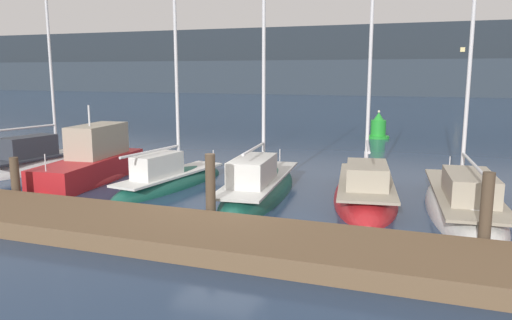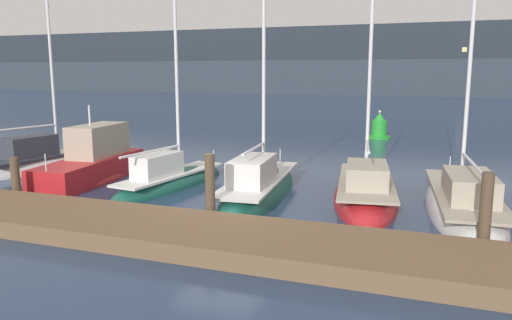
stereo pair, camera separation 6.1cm
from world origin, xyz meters
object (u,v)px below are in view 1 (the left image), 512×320
at_px(motorboat_berth_3, 92,170).
at_px(sailboat_berth_5, 259,192).
at_px(sailboat_berth_4, 170,183).
at_px(channel_buoy, 378,128).
at_px(sailboat_berth_6, 365,196).
at_px(sailboat_berth_2, 46,165).
at_px(sailboat_berth_7, 463,208).

xyz_separation_m(motorboat_berth_3, sailboat_berth_5, (7.03, -0.12, -0.28)).
bearing_deg(sailboat_berth_4, channel_buoy, 71.38).
xyz_separation_m(sailboat_berth_6, channel_buoy, (-1.39, 16.24, 0.54)).
xyz_separation_m(sailboat_berth_2, sailboat_berth_7, (17.08, -1.21, -0.03)).
distance_m(sailboat_berth_4, sailboat_berth_5, 3.54).
bearing_deg(channel_buoy, sailboat_berth_4, -108.62).
xyz_separation_m(sailboat_berth_4, sailboat_berth_5, (3.54, -0.09, -0.01)).
height_order(motorboat_berth_3, sailboat_berth_5, sailboat_berth_5).
height_order(sailboat_berth_4, sailboat_berth_6, sailboat_berth_6).
xyz_separation_m(sailboat_berth_4, channel_buoy, (5.70, 16.91, 0.50)).
xyz_separation_m(motorboat_berth_3, sailboat_berth_6, (10.58, 0.64, -0.30)).
bearing_deg(sailboat_berth_2, motorboat_berth_3, -20.14).
relative_size(sailboat_berth_2, sailboat_berth_7, 0.87).
relative_size(sailboat_berth_4, channel_buoy, 4.61).
bearing_deg(motorboat_berth_3, sailboat_berth_5, -0.98).
xyz_separation_m(sailboat_berth_2, channel_buoy, (12.68, 15.60, 0.50)).
relative_size(sailboat_berth_6, channel_buoy, 5.17).
bearing_deg(motorboat_berth_3, channel_buoy, 61.44).
height_order(sailboat_berth_2, sailboat_berth_4, sailboat_berth_2).
bearing_deg(channel_buoy, sailboat_berth_7, -75.31).
xyz_separation_m(sailboat_berth_2, sailboat_berth_5, (10.52, -1.40, -0.01)).
xyz_separation_m(sailboat_berth_2, sailboat_berth_4, (6.98, -1.31, 0.00)).
distance_m(motorboat_berth_3, sailboat_berth_7, 13.60).
xyz_separation_m(sailboat_berth_2, sailboat_berth_6, (14.07, -0.64, -0.03)).
bearing_deg(sailboat_berth_7, channel_buoy, 104.69).
bearing_deg(motorboat_berth_3, sailboat_berth_6, 3.45).
xyz_separation_m(motorboat_berth_3, channel_buoy, (9.19, 16.88, 0.24)).
relative_size(sailboat_berth_2, sailboat_berth_5, 0.97).
height_order(sailboat_berth_6, channel_buoy, sailboat_berth_6).
bearing_deg(sailboat_berth_7, motorboat_berth_3, -179.72).
height_order(motorboat_berth_3, sailboat_berth_7, sailboat_berth_7).
relative_size(sailboat_berth_6, sailboat_berth_7, 0.82).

